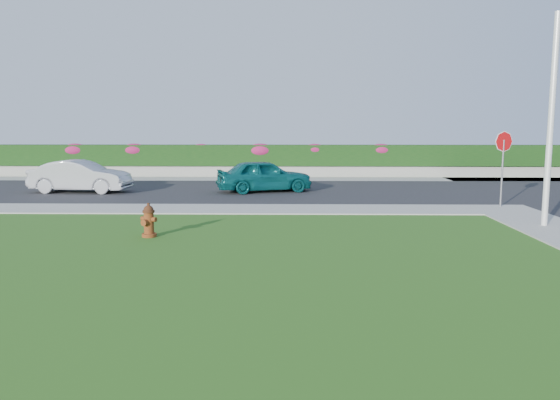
{
  "coord_description": "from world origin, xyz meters",
  "views": [
    {
      "loc": [
        0.05,
        -8.56,
        2.72
      ],
      "look_at": [
        -0.2,
        4.77,
        0.9
      ],
      "focal_mm": 35.0,
      "sensor_mm": 36.0,
      "label": 1
    }
  ],
  "objects_px": {
    "sedan_teal": "(264,176)",
    "stop_sign": "(503,151)",
    "utility_pole": "(551,122)",
    "sedan_silver": "(81,176)",
    "fire_hydrant": "(149,221)"
  },
  "relations": [
    {
      "from": "sedan_teal",
      "to": "stop_sign",
      "type": "distance_m",
      "value": 9.1
    },
    {
      "from": "sedan_teal",
      "to": "stop_sign",
      "type": "bearing_deg",
      "value": -133.28
    },
    {
      "from": "stop_sign",
      "to": "fire_hydrant",
      "type": "bearing_deg",
      "value": -152.41
    },
    {
      "from": "sedan_teal",
      "to": "utility_pole",
      "type": "bearing_deg",
      "value": -149.98
    },
    {
      "from": "sedan_teal",
      "to": "sedan_silver",
      "type": "height_order",
      "value": "sedan_teal"
    },
    {
      "from": "sedan_silver",
      "to": "utility_pole",
      "type": "bearing_deg",
      "value": -111.1
    },
    {
      "from": "utility_pole",
      "to": "sedan_teal",
      "type": "bearing_deg",
      "value": 136.93
    },
    {
      "from": "sedan_silver",
      "to": "utility_pole",
      "type": "distance_m",
      "value": 17.06
    },
    {
      "from": "sedan_teal",
      "to": "stop_sign",
      "type": "xyz_separation_m",
      "value": [
        8.08,
        -4.01,
        1.2
      ]
    },
    {
      "from": "fire_hydrant",
      "to": "utility_pole",
      "type": "bearing_deg",
      "value": 30.99
    },
    {
      "from": "sedan_silver",
      "to": "utility_pole",
      "type": "relative_size",
      "value": 0.7
    },
    {
      "from": "sedan_teal",
      "to": "utility_pole",
      "type": "height_order",
      "value": "utility_pole"
    },
    {
      "from": "fire_hydrant",
      "to": "stop_sign",
      "type": "xyz_separation_m",
      "value": [
        10.5,
        4.99,
        1.5
      ]
    },
    {
      "from": "fire_hydrant",
      "to": "utility_pole",
      "type": "xyz_separation_m",
      "value": [
        10.38,
        1.55,
        2.42
      ]
    },
    {
      "from": "sedan_silver",
      "to": "sedan_teal",
      "type": "bearing_deg",
      "value": -83.64
    }
  ]
}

